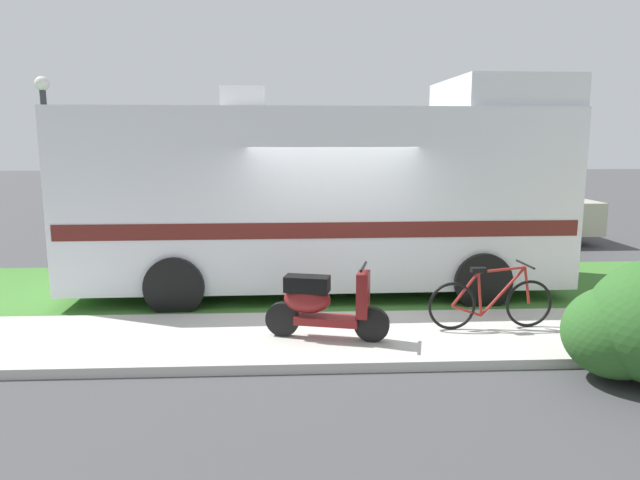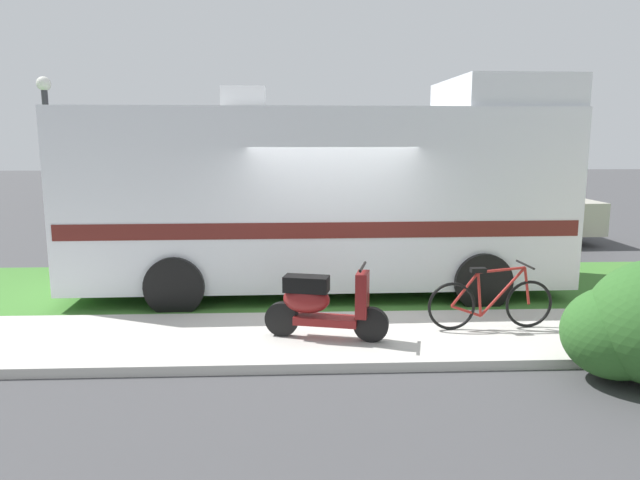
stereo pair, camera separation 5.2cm
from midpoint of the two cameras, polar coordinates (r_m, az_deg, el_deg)
ground_plane at (r=8.88m, az=1.48°, el=-7.34°), size 80.00×80.00×0.00m
sidewalk at (r=7.72m, az=2.12°, el=-9.55°), size 24.00×2.00×0.12m
grass_strip at (r=10.31m, az=0.89°, el=-4.65°), size 24.00×3.40×0.08m
motorhome_rv at (r=9.93m, az=0.51°, el=4.55°), size 8.04×2.85×3.59m
scooter at (r=7.42m, az=0.32°, el=-6.16°), size 1.56×0.63×0.97m
bicycle at (r=8.14m, az=16.41°, el=-5.78°), size 1.71×0.52×0.88m
pickup_truck_near at (r=15.20m, az=14.00°, el=3.37°), size 5.35×2.24×1.83m
street_lamp_post at (r=13.00m, az=-24.72°, el=7.76°), size 0.28×0.28×3.81m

